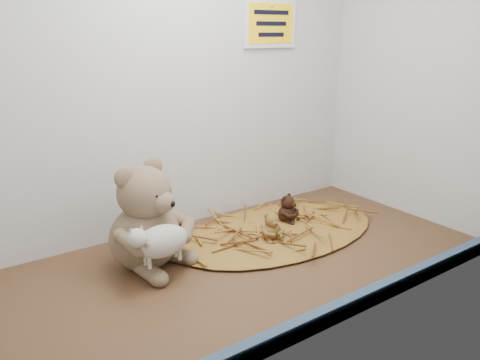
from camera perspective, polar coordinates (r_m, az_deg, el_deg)
alcove_shell at (r=108.00cm, az=-2.37°, el=13.48°), size 120.40×60.20×90.40cm
front_rail at (r=93.61cm, az=11.02°, el=-15.74°), size 119.28×2.20×3.60cm
straw_bed at (r=129.70cm, az=4.76°, el=-6.16°), size 61.44×35.68×1.19cm
main_teddy at (r=109.63cm, az=-11.64°, el=-4.25°), size 27.38×27.94×25.22cm
toy_lamb at (r=103.18cm, az=-9.50°, el=-7.38°), size 15.62×9.53×10.09cm
mini_teddy_tan at (r=122.22cm, az=3.81°, el=-5.45°), size 6.87×7.16×7.52cm
mini_teddy_brown at (r=133.79cm, az=5.73°, el=-3.30°), size 8.61×8.81×8.01cm
wall_sign at (r=141.78cm, az=3.69°, el=18.49°), size 16.00×1.20×11.00cm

